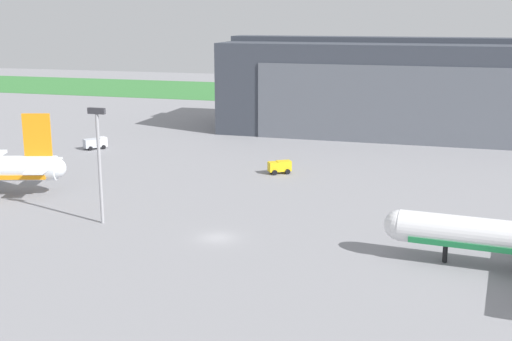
{
  "coord_description": "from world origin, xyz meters",
  "views": [
    {
      "loc": [
        26.69,
        -73.9,
        27.41
      ],
      "look_at": [
        -1.86,
        23.61,
        3.19
      ],
      "focal_mm": 46.15,
      "sensor_mm": 36.0,
      "label": 1
    }
  ],
  "objects_px": {
    "ops_van": "(280,166)",
    "apron_light_mast": "(99,155)",
    "baggage_tug": "(95,143)",
    "maintenance_hangar": "(413,88)"
  },
  "relations": [
    {
      "from": "baggage_tug",
      "to": "apron_light_mast",
      "type": "height_order",
      "value": "apron_light_mast"
    },
    {
      "from": "ops_van",
      "to": "apron_light_mast",
      "type": "relative_size",
      "value": 0.27
    },
    {
      "from": "ops_van",
      "to": "baggage_tug",
      "type": "height_order",
      "value": "baggage_tug"
    },
    {
      "from": "baggage_tug",
      "to": "ops_van",
      "type": "bearing_deg",
      "value": -13.69
    },
    {
      "from": "maintenance_hangar",
      "to": "ops_van",
      "type": "height_order",
      "value": "maintenance_hangar"
    },
    {
      "from": "baggage_tug",
      "to": "apron_light_mast",
      "type": "relative_size",
      "value": 0.31
    },
    {
      "from": "baggage_tug",
      "to": "maintenance_hangar",
      "type": "bearing_deg",
      "value": 31.9
    },
    {
      "from": "ops_van",
      "to": "apron_light_mast",
      "type": "xyz_separation_m",
      "value": [
        -15.94,
        -34.02,
        8.08
      ]
    },
    {
      "from": "ops_van",
      "to": "baggage_tug",
      "type": "distance_m",
      "value": 43.49
    },
    {
      "from": "maintenance_hangar",
      "to": "baggage_tug",
      "type": "height_order",
      "value": "maintenance_hangar"
    }
  ]
}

